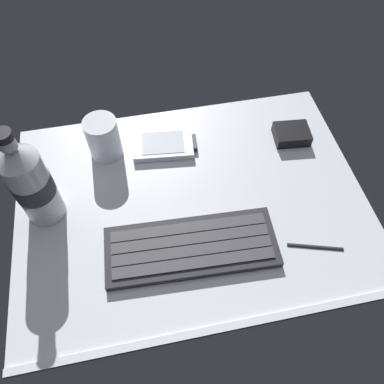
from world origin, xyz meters
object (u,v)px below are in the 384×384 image
(keyboard, at_px, (191,247))
(juice_cup, at_px, (104,139))
(handheld_device, at_px, (164,145))
(charger_block, at_px, (292,134))
(water_bottle, at_px, (31,183))
(stylus_pen, at_px, (315,246))

(keyboard, relative_size, juice_cup, 3.47)
(handheld_device, height_order, charger_block, charger_block)
(handheld_device, distance_m, water_bottle, 0.27)
(charger_block, xyz_separation_m, stylus_pen, (-0.04, -0.25, -0.01))
(handheld_device, relative_size, stylus_pen, 1.40)
(stylus_pen, bearing_deg, water_bottle, 176.66)
(keyboard, height_order, juice_cup, juice_cup)
(keyboard, relative_size, water_bottle, 1.42)
(water_bottle, relative_size, charger_block, 2.97)
(keyboard, bearing_deg, water_bottle, 152.72)
(handheld_device, xyz_separation_m, juice_cup, (-0.11, 0.01, 0.03))
(handheld_device, relative_size, charger_block, 1.91)
(juice_cup, bearing_deg, water_bottle, -134.05)
(water_bottle, relative_size, stylus_pen, 2.19)
(keyboard, xyz_separation_m, handheld_device, (-0.01, 0.23, -0.00))
(charger_block, bearing_deg, keyboard, -140.44)
(juice_cup, distance_m, water_bottle, 0.17)
(juice_cup, relative_size, water_bottle, 0.41)
(stylus_pen, bearing_deg, handheld_device, 145.23)
(keyboard, height_order, water_bottle, water_bottle)
(handheld_device, distance_m, juice_cup, 0.12)
(keyboard, height_order, charger_block, charger_block)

